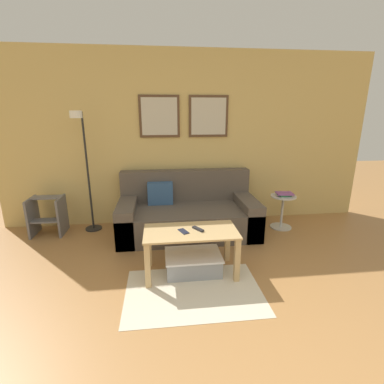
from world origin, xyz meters
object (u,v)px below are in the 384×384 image
at_px(side_table, 282,208).
at_px(remote_control, 198,229).
at_px(couch, 187,213).
at_px(book_stack, 284,194).
at_px(coffee_table, 191,240).
at_px(cell_phone, 183,231).
at_px(storage_bin, 193,262).
at_px(step_stool, 47,215).
at_px(floor_lamp, 84,162).

bearing_deg(side_table, remote_control, -143.22).
distance_m(couch, book_stack, 1.45).
bearing_deg(coffee_table, couch, 86.19).
bearing_deg(cell_phone, storage_bin, -1.57).
distance_m(cell_phone, step_stool, 2.23).
height_order(floor_lamp, book_stack, floor_lamp).
xyz_separation_m(coffee_table, cell_phone, (-0.08, -0.02, 0.11)).
relative_size(book_stack, remote_control, 1.66).
bearing_deg(floor_lamp, step_stool, 176.67).
relative_size(couch, step_stool, 3.58).
height_order(coffee_table, remote_control, remote_control).
xyz_separation_m(coffee_table, remote_control, (0.08, 0.01, 0.12)).
bearing_deg(floor_lamp, side_table, -2.82).
height_order(storage_bin, book_stack, book_stack).
xyz_separation_m(side_table, remote_control, (-1.42, -1.06, 0.20)).
bearing_deg(book_stack, side_table, 162.13).
height_order(storage_bin, step_stool, step_stool).
bearing_deg(step_stool, storage_bin, -32.22).
bearing_deg(book_stack, floor_lamp, 177.14).
xyz_separation_m(book_stack, remote_control, (-1.42, -1.06, -0.02)).
bearing_deg(step_stool, remote_control, -31.88).
xyz_separation_m(side_table, cell_phone, (-1.57, -1.09, 0.20)).
relative_size(coffee_table, storage_bin, 1.62).
relative_size(couch, floor_lamp, 1.13).
height_order(couch, storage_bin, couch).
relative_size(coffee_table, floor_lamp, 0.57).
relative_size(side_table, cell_phone, 3.58).
bearing_deg(step_stool, coffee_table, -33.15).
bearing_deg(couch, book_stack, -1.02).
height_order(coffee_table, step_stool, step_stool).
relative_size(remote_control, step_stool, 0.28).
relative_size(storage_bin, remote_control, 4.02).
distance_m(coffee_table, cell_phone, 0.14).
bearing_deg(cell_phone, step_stool, 122.03).
distance_m(storage_bin, remote_control, 0.40).
distance_m(coffee_table, book_stack, 1.85).
bearing_deg(remote_control, floor_lamp, 105.62).
relative_size(side_table, step_stool, 0.93).
xyz_separation_m(couch, side_table, (1.42, -0.02, 0.02)).
xyz_separation_m(storage_bin, floor_lamp, (-1.34, 1.18, 0.93)).
relative_size(couch, cell_phone, 13.73).
xyz_separation_m(coffee_table, book_stack, (1.50, 1.07, 0.14)).
distance_m(side_table, book_stack, 0.23).
bearing_deg(floor_lamp, book_stack, -2.86).
bearing_deg(remote_control, storage_bin, 129.52).
bearing_deg(book_stack, storage_bin, -144.77).
bearing_deg(remote_control, couch, 56.65).
xyz_separation_m(floor_lamp, book_stack, (2.82, -0.14, -0.51)).
bearing_deg(coffee_table, step_stool, 146.85).
distance_m(floor_lamp, remote_control, 1.91).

